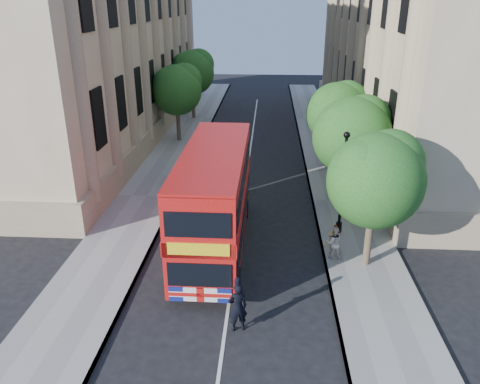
% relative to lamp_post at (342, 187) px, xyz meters
% --- Properties ---
extents(ground, '(120.00, 120.00, 0.00)m').
position_rel_lamp_post_xyz_m(ground, '(-5.00, -6.00, -2.51)').
color(ground, black).
rests_on(ground, ground).
extents(pavement_right, '(3.50, 80.00, 0.12)m').
position_rel_lamp_post_xyz_m(pavement_right, '(0.75, 4.00, -2.45)').
color(pavement_right, gray).
rests_on(pavement_right, ground).
extents(pavement_left, '(3.50, 80.00, 0.12)m').
position_rel_lamp_post_xyz_m(pavement_left, '(-10.75, 4.00, -2.45)').
color(pavement_left, gray).
rests_on(pavement_left, ground).
extents(building_right, '(12.00, 38.00, 18.00)m').
position_rel_lamp_post_xyz_m(building_right, '(8.80, 18.00, 6.49)').
color(building_right, tan).
rests_on(building_right, ground).
extents(building_left, '(12.00, 38.00, 18.00)m').
position_rel_lamp_post_xyz_m(building_left, '(-18.80, 18.00, 6.49)').
color(building_left, tan).
rests_on(building_left, ground).
extents(tree_right_near, '(4.00, 4.00, 6.08)m').
position_rel_lamp_post_xyz_m(tree_right_near, '(0.84, -2.97, 1.74)').
color(tree_right_near, '#473828').
rests_on(tree_right_near, ground).
extents(tree_right_mid, '(4.20, 4.20, 6.37)m').
position_rel_lamp_post_xyz_m(tree_right_mid, '(0.84, 3.03, 1.93)').
color(tree_right_mid, '#473828').
rests_on(tree_right_mid, ground).
extents(tree_right_far, '(4.00, 4.00, 6.15)m').
position_rel_lamp_post_xyz_m(tree_right_far, '(0.84, 9.03, 1.80)').
color(tree_right_far, '#473828').
rests_on(tree_right_far, ground).
extents(tree_left_far, '(4.00, 4.00, 6.30)m').
position_rel_lamp_post_xyz_m(tree_left_far, '(-10.96, 16.03, 1.93)').
color(tree_left_far, '#473828').
rests_on(tree_left_far, ground).
extents(tree_left_back, '(4.20, 4.20, 6.65)m').
position_rel_lamp_post_xyz_m(tree_left_back, '(-10.96, 24.03, 2.20)').
color(tree_left_back, '#473828').
rests_on(tree_left_back, ground).
extents(lamp_post, '(0.32, 0.32, 5.16)m').
position_rel_lamp_post_xyz_m(lamp_post, '(0.00, 0.00, 0.00)').
color(lamp_post, black).
rests_on(lamp_post, pavement_right).
extents(double_decker_bus, '(2.75, 10.17, 4.69)m').
position_rel_lamp_post_xyz_m(double_decker_bus, '(-5.99, -1.72, 0.08)').
color(double_decker_bus, '#B10E0C').
rests_on(double_decker_bus, ground).
extents(box_van, '(2.01, 4.48, 2.51)m').
position_rel_lamp_post_xyz_m(box_van, '(-7.75, 6.05, -1.28)').
color(box_van, black).
rests_on(box_van, ground).
extents(police_constable, '(0.80, 0.64, 1.90)m').
position_rel_lamp_post_xyz_m(police_constable, '(-4.55, -7.66, -1.56)').
color(police_constable, black).
rests_on(police_constable, ground).
extents(woman_pedestrian, '(0.77, 0.62, 1.52)m').
position_rel_lamp_post_xyz_m(woman_pedestrian, '(-0.60, -2.58, -1.63)').
color(woman_pedestrian, silver).
rests_on(woman_pedestrian, pavement_right).
extents(child_a, '(0.69, 0.56, 1.11)m').
position_rel_lamp_post_xyz_m(child_a, '(-0.39, -1.47, -1.84)').
color(child_a, orange).
rests_on(child_a, pavement_right).
extents(child_b, '(0.73, 0.43, 1.13)m').
position_rel_lamp_post_xyz_m(child_b, '(-0.60, -2.18, -1.83)').
color(child_b, '#EFBB51').
rests_on(child_b, pavement_right).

